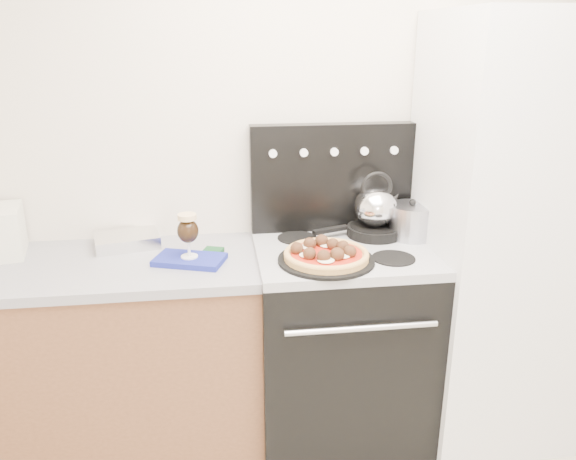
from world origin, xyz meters
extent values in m
cube|color=beige|center=(0.00, 1.50, 1.25)|extent=(3.50, 0.01, 2.50)
cube|color=brown|center=(-1.02, 1.20, 0.43)|extent=(1.45, 0.60, 0.86)
cube|color=gray|center=(-1.02, 1.20, 0.88)|extent=(1.48, 0.63, 0.04)
cube|color=black|center=(0.08, 1.18, 0.44)|extent=(0.76, 0.65, 0.88)
cube|color=#ADADB2|center=(0.08, 1.18, 0.90)|extent=(0.76, 0.65, 0.04)
cube|color=black|center=(0.08, 1.45, 1.17)|extent=(0.76, 0.08, 0.50)
cube|color=silver|center=(0.78, 1.15, 0.95)|extent=(0.64, 0.68, 1.90)
cube|color=white|center=(-0.87, 1.38, 0.93)|extent=(0.31, 0.26, 0.06)
cube|color=navy|center=(-0.58, 1.15, 0.91)|extent=(0.32, 0.25, 0.02)
cylinder|color=black|center=(-0.02, 1.03, 0.93)|extent=(0.45, 0.45, 0.01)
cylinder|color=black|center=(0.26, 1.32, 0.94)|extent=(0.33, 0.33, 0.05)
cylinder|color=#A9ABB6|center=(0.42, 1.27, 0.99)|extent=(0.21, 0.21, 0.15)
camera|label=1|loc=(-0.46, -1.06, 1.79)|focal=35.00mm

